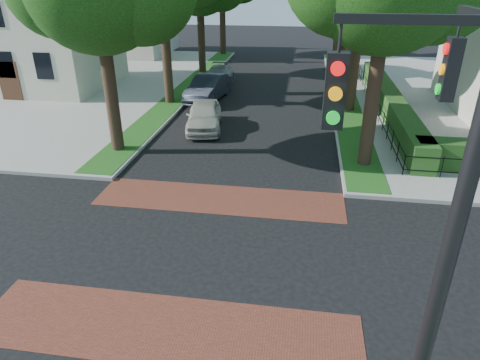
% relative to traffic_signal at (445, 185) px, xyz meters
% --- Properties ---
extents(ground, '(120.00, 120.00, 0.00)m').
position_rel_traffic_signal_xyz_m(ground, '(-4.89, 4.41, -4.71)').
color(ground, black).
rests_on(ground, ground).
extents(sidewalk_nw, '(30.00, 30.00, 0.15)m').
position_rel_traffic_signal_xyz_m(sidewalk_nw, '(-24.39, 23.41, -4.63)').
color(sidewalk_nw, gray).
rests_on(sidewalk_nw, ground).
extents(crosswalk_far, '(9.00, 2.20, 0.01)m').
position_rel_traffic_signal_xyz_m(crosswalk_far, '(-4.89, 7.61, -4.70)').
color(crosswalk_far, brown).
rests_on(crosswalk_far, ground).
extents(crosswalk_near, '(9.00, 2.20, 0.01)m').
position_rel_traffic_signal_xyz_m(crosswalk_near, '(-4.89, 1.21, -4.70)').
color(crosswalk_near, brown).
rests_on(crosswalk_near, ground).
extents(grass_strip_ne, '(1.60, 29.80, 0.02)m').
position_rel_traffic_signal_xyz_m(grass_strip_ne, '(0.51, 23.51, -4.55)').
color(grass_strip_ne, '#1A4D16').
rests_on(grass_strip_ne, sidewalk_ne).
extents(grass_strip_nw, '(1.60, 29.80, 0.02)m').
position_rel_traffic_signal_xyz_m(grass_strip_nw, '(-10.29, 23.51, -4.55)').
color(grass_strip_nw, '#1A4D16').
rests_on(grass_strip_nw, sidewalk_nw).
extents(hedge_main_road, '(1.00, 18.00, 1.20)m').
position_rel_traffic_signal_xyz_m(hedge_main_road, '(2.81, 19.41, -3.96)').
color(hedge_main_road, '#234A19').
rests_on(hedge_main_road, sidewalk_ne).
extents(fence_main_road, '(0.06, 18.00, 0.90)m').
position_rel_traffic_signal_xyz_m(fence_main_road, '(2.01, 19.41, -4.11)').
color(fence_main_road, black).
rests_on(fence_main_road, sidewalk_ne).
extents(house_left_near, '(10.00, 9.00, 10.14)m').
position_rel_traffic_signal_xyz_m(house_left_near, '(-20.38, 22.41, 0.33)').
color(house_left_near, beige).
rests_on(house_left_near, sidewalk_nw).
extents(house_left_far, '(10.00, 9.00, 10.14)m').
position_rel_traffic_signal_xyz_m(house_left_far, '(-20.38, 36.41, 0.33)').
color(house_left_far, beige).
rests_on(house_left_far, sidewalk_nw).
extents(traffic_signal, '(2.17, 2.00, 8.00)m').
position_rel_traffic_signal_xyz_m(traffic_signal, '(0.00, 0.00, 0.00)').
color(traffic_signal, black).
rests_on(traffic_signal, sidewalk_se).
extents(parked_car_front, '(2.46, 4.58, 1.48)m').
position_rel_traffic_signal_xyz_m(parked_car_front, '(-7.19, 15.17, -3.97)').
color(parked_car_front, beige).
rests_on(parked_car_front, ground).
extents(parked_car_middle, '(2.29, 5.03, 1.60)m').
position_rel_traffic_signal_xyz_m(parked_car_middle, '(-8.22, 20.77, -3.91)').
color(parked_car_middle, '#222733').
rests_on(parked_car_middle, ground).
extents(parked_car_rear, '(2.00, 4.63, 1.33)m').
position_rel_traffic_signal_xyz_m(parked_car_rear, '(-8.37, 24.90, -4.04)').
color(parked_car_rear, gray).
rests_on(parked_car_rear, ground).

